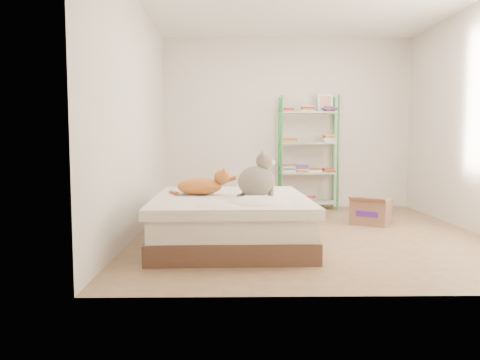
{
  "coord_description": "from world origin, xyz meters",
  "views": [
    {
      "loc": [
        -0.84,
        -5.16,
        1.06
      ],
      "look_at": [
        -0.76,
        -0.16,
        0.62
      ],
      "focal_mm": 35.0,
      "sensor_mm": 36.0,
      "label": 1
    }
  ],
  "objects_px": {
    "shelf_unit": "(308,152)",
    "white_bin": "(247,197)",
    "bed": "(231,219)",
    "cardboard_box": "(371,212)",
    "grey_cat": "(256,175)",
    "orange_cat": "(200,184)"
  },
  "relations": [
    {
      "from": "orange_cat",
      "to": "grey_cat",
      "type": "height_order",
      "value": "grey_cat"
    },
    {
      "from": "shelf_unit",
      "to": "white_bin",
      "type": "relative_size",
      "value": 4.89
    },
    {
      "from": "orange_cat",
      "to": "grey_cat",
      "type": "relative_size",
      "value": 1.21
    },
    {
      "from": "cardboard_box",
      "to": "grey_cat",
      "type": "bearing_deg",
      "value": -111.22
    },
    {
      "from": "bed",
      "to": "cardboard_box",
      "type": "height_order",
      "value": "bed"
    },
    {
      "from": "shelf_unit",
      "to": "cardboard_box",
      "type": "xyz_separation_m",
      "value": [
        0.58,
        -1.31,
        -0.71
      ]
    },
    {
      "from": "bed",
      "to": "white_bin",
      "type": "distance_m",
      "value": 2.32
    },
    {
      "from": "white_bin",
      "to": "orange_cat",
      "type": "bearing_deg",
      "value": -104.02
    },
    {
      "from": "bed",
      "to": "grey_cat",
      "type": "xyz_separation_m",
      "value": [
        0.26,
        -0.1,
        0.47
      ]
    },
    {
      "from": "white_bin",
      "to": "bed",
      "type": "bearing_deg",
      "value": -95.78
    },
    {
      "from": "orange_cat",
      "to": "cardboard_box",
      "type": "distance_m",
      "value": 2.31
    },
    {
      "from": "orange_cat",
      "to": "cardboard_box",
      "type": "bearing_deg",
      "value": 25.28
    },
    {
      "from": "shelf_unit",
      "to": "white_bin",
      "type": "height_order",
      "value": "shelf_unit"
    },
    {
      "from": "shelf_unit",
      "to": "orange_cat",
      "type": "bearing_deg",
      "value": -123.44
    },
    {
      "from": "bed",
      "to": "shelf_unit",
      "type": "xyz_separation_m",
      "value": [
        1.17,
        2.34,
        0.62
      ]
    },
    {
      "from": "bed",
      "to": "cardboard_box",
      "type": "distance_m",
      "value": 2.03
    },
    {
      "from": "bed",
      "to": "white_bin",
      "type": "xyz_separation_m",
      "value": [
        0.23,
        2.31,
        -0.06
      ]
    },
    {
      "from": "orange_cat",
      "to": "grey_cat",
      "type": "xyz_separation_m",
      "value": [
        0.58,
        -0.19,
        0.11
      ]
    },
    {
      "from": "shelf_unit",
      "to": "cardboard_box",
      "type": "distance_m",
      "value": 1.59
    },
    {
      "from": "bed",
      "to": "shelf_unit",
      "type": "height_order",
      "value": "shelf_unit"
    },
    {
      "from": "shelf_unit",
      "to": "cardboard_box",
      "type": "relative_size",
      "value": 2.94
    },
    {
      "from": "grey_cat",
      "to": "shelf_unit",
      "type": "distance_m",
      "value": 2.61
    }
  ]
}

